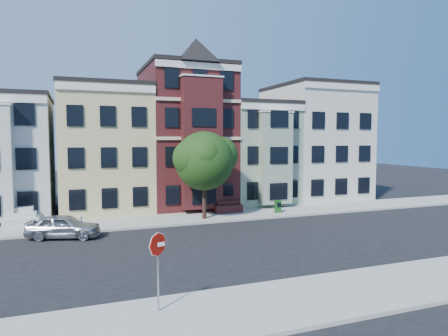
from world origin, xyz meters
name	(u,v)px	position (x,y,z in m)	size (l,w,h in m)	color
ground	(252,244)	(0.00, 0.00, 0.00)	(120.00, 120.00, 0.00)	black
far_sidewalk	(208,217)	(0.00, 8.00, 0.07)	(60.00, 4.00, 0.15)	#9E9B93
near_sidewalk	(340,294)	(0.00, -8.00, 0.07)	(60.00, 4.00, 0.15)	#9E9B93
house_yellow	(104,150)	(-7.00, 14.50, 5.00)	(7.00, 9.00, 10.00)	#CABD7F
house_brown	(185,138)	(0.00, 14.50, 6.00)	(7.00, 9.00, 12.00)	#3F1515
house_green	(251,154)	(6.50, 14.50, 4.50)	(6.00, 9.00, 9.00)	gray
house_cream	(314,143)	(13.50, 14.50, 5.50)	(8.00, 9.00, 11.00)	beige
street_tree	(204,165)	(-0.55, 7.20, 4.08)	(6.75, 6.75, 7.85)	#234A13
parked_car	(64,226)	(-10.06, 5.20, 0.73)	(1.71, 4.26, 1.45)	#A9ACB3
newspaper_box	(278,206)	(5.60, 7.39, 0.64)	(0.44, 0.39, 0.98)	#19581C
fire_hydrant	(80,224)	(-9.11, 6.68, 0.51)	(0.26, 0.26, 0.73)	beige
stop_sign	(158,267)	(-6.82, -7.23, 1.68)	(0.84, 0.12, 3.05)	#BF0A00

